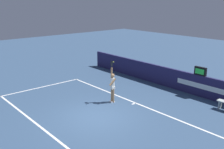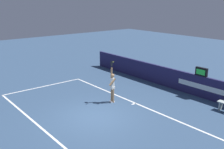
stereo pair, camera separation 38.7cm
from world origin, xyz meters
The scene contains 6 objects.
ground_plane centered at (0.00, 0.00, 0.00)m, with size 60.00×60.00×0.00m, color #324B6B.
court_lines centered at (0.00, 0.09, 0.00)m, with size 12.50×5.64×0.00m.
back_wall centered at (0.01, 6.62, 0.66)m, with size 16.87×0.17×1.33m.
speed_display centered at (1.70, 6.62, 1.59)m, with size 0.76×0.19×0.52m.
tennis_player centered at (-0.99, 1.91, 1.03)m, with size 0.46×0.45×2.47m.
tennis_ball centered at (-0.85, 1.86, 2.43)m, with size 0.06×0.06×0.06m.
Camera 2 is at (10.10, -7.13, 5.74)m, focal length 42.24 mm.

